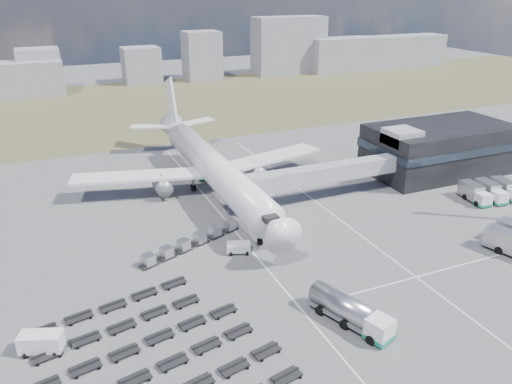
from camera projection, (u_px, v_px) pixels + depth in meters
name	position (u px, v px, depth m)	size (l,w,h in m)	color
ground	(286.00, 273.00, 69.50)	(420.00, 420.00, 0.00)	#565659
grass_strip	(136.00, 107.00, 162.66)	(420.00, 90.00, 0.01)	#4B412D
lane_markings	(335.00, 250.00, 75.59)	(47.12, 110.00, 0.01)	silver
terminal	(439.00, 148.00, 105.12)	(30.40, 16.40, 11.00)	black
jet_bridge	(315.00, 175.00, 90.61)	(30.30, 3.80, 7.05)	#939399
airliner	(211.00, 165.00, 94.87)	(51.59, 64.53, 17.62)	white
skyline	(106.00, 63.00, 189.23)	(299.15, 23.51, 25.45)	gray
fuel_tanker	(350.00, 311.00, 58.52)	(6.24, 11.13, 3.50)	white
pushback_tug	(238.00, 248.00, 74.47)	(3.48, 1.96, 1.55)	white
utility_van	(41.00, 343.00, 54.22)	(4.53, 2.05, 2.40)	white
catering_truck	(205.00, 169.00, 103.67)	(4.34, 6.89, 2.94)	white
service_trucks_far	(491.00, 191.00, 92.63)	(10.28, 8.32, 2.86)	white
uld_row	(192.00, 241.00, 75.89)	(17.45, 8.34, 1.65)	black
baggage_dollies	(147.00, 360.00, 52.97)	(27.96, 28.20, 0.76)	black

